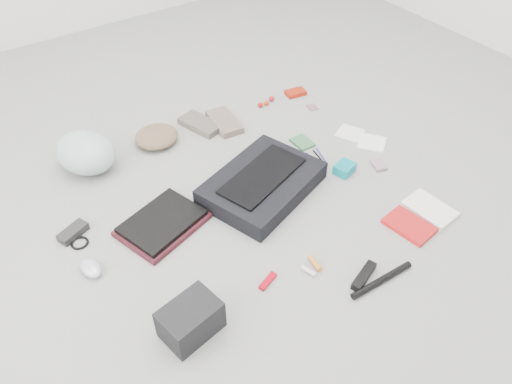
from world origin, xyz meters
TOP-DOWN VIEW (x-y plane):
  - ground_plane at (0.00, 0.00)m, footprint 4.00×4.00m
  - messenger_bag at (0.06, 0.03)m, footprint 0.58×0.49m
  - bag_flap at (0.06, 0.03)m, footprint 0.43×0.30m
  - laptop_sleeve at (-0.39, 0.09)m, footprint 0.38×0.33m
  - laptop at (-0.39, 0.09)m, footprint 0.35×0.30m
  - bike_helmet at (-0.50, 0.61)m, footprint 0.33×0.36m
  - beanie at (-0.16, 0.60)m, footprint 0.22×0.21m
  - mitten_left at (0.08, 0.60)m, footprint 0.17×0.24m
  - mitten_right at (0.19, 0.55)m, footprint 0.14×0.24m
  - power_brick at (-0.71, 0.25)m, footprint 0.13×0.10m
  - cable_coil at (-0.70, 0.19)m, footprint 0.08×0.08m
  - mouse at (-0.71, 0.04)m, footprint 0.08×0.12m
  - camera_bag at (-0.53, -0.39)m, footprint 0.21×0.17m
  - multitool at (-0.21, -0.37)m, footprint 0.09×0.05m
  - toiletry_tube_white at (-0.06, -0.42)m, footprint 0.03×0.06m
  - toiletry_tube_orange at (-0.02, -0.41)m, footprint 0.03×0.07m
  - u_lock at (0.09, -0.56)m, footprint 0.14×0.08m
  - bike_pump at (0.13, -0.61)m, footprint 0.27×0.04m
  - book_red at (0.42, -0.48)m, footprint 0.15×0.20m
  - book_white at (0.56, -0.46)m, footprint 0.15×0.21m
  - notepad at (0.41, 0.20)m, footprint 0.08×0.11m
  - pen_blue at (0.36, 0.07)m, footprint 0.05×0.12m
  - pen_black at (0.41, 0.06)m, footprint 0.03×0.13m
  - pen_navy at (0.42, 0.07)m, footprint 0.04×0.12m
  - accordion_wallet at (0.43, -0.07)m, footprint 0.11×0.09m
  - card_deck at (0.59, -0.13)m, footprint 0.08×0.09m
  - napkin_top at (0.65, 0.13)m, footprint 0.16×0.16m
  - napkin_bottom at (0.69, 0.01)m, footprint 0.18×0.18m
  - lollipop_a at (0.43, 0.57)m, footprint 0.03×0.03m
  - lollipop_b at (0.46, 0.57)m, footprint 0.03×0.03m
  - lollipop_c at (0.51, 0.59)m, footprint 0.03×0.03m
  - altoids_tin at (0.66, 0.57)m, footprint 0.12×0.09m
  - stamp_sheet at (0.65, 0.41)m, footprint 0.06×0.07m

SIDE VIEW (x-z plane):
  - ground_plane at x=0.00m, z-range 0.00..0.00m
  - stamp_sheet at x=0.65m, z-range 0.00..0.00m
  - pen_navy at x=0.42m, z-range 0.00..0.01m
  - napkin_top at x=0.65m, z-range 0.00..0.01m
  - pen_blue at x=0.36m, z-range 0.00..0.01m
  - pen_black at x=0.41m, z-range 0.00..0.01m
  - napkin_bottom at x=0.69m, z-range 0.00..0.01m
  - cable_coil at x=-0.70m, z-range 0.00..0.01m
  - notepad at x=0.41m, z-range 0.00..0.01m
  - multitool at x=-0.21m, z-range 0.00..0.01m
  - card_deck at x=0.59m, z-range 0.00..0.01m
  - toiletry_tube_white at x=-0.06m, z-range 0.00..0.02m
  - book_red at x=0.42m, z-range 0.00..0.02m
  - toiletry_tube_orange at x=-0.02m, z-range 0.00..0.02m
  - book_white at x=0.56m, z-range 0.00..0.02m
  - altoids_tin at x=0.66m, z-range 0.00..0.02m
  - laptop_sleeve at x=-0.39m, z-range 0.00..0.02m
  - bike_pump at x=0.13m, z-range 0.00..0.03m
  - lollipop_b at x=0.46m, z-range 0.00..0.03m
  - lollipop_a at x=0.43m, z-range 0.00..0.03m
  - u_lock at x=0.09m, z-range 0.00..0.03m
  - lollipop_c at x=0.51m, z-range 0.00..0.03m
  - power_brick at x=-0.71m, z-range 0.00..0.03m
  - mitten_left at x=0.08m, z-range 0.00..0.03m
  - mitten_right at x=0.19m, z-range 0.00..0.03m
  - mouse at x=-0.71m, z-range 0.00..0.04m
  - accordion_wallet at x=0.43m, z-range 0.00..0.04m
  - laptop at x=-0.39m, z-range 0.02..0.04m
  - beanie at x=-0.16m, z-range 0.00..0.07m
  - messenger_bag at x=0.06m, z-range 0.00..0.08m
  - camera_bag at x=-0.53m, z-range 0.00..0.12m
  - bag_flap at x=0.06m, z-range 0.08..0.09m
  - bike_helmet at x=-0.50m, z-range 0.00..0.18m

